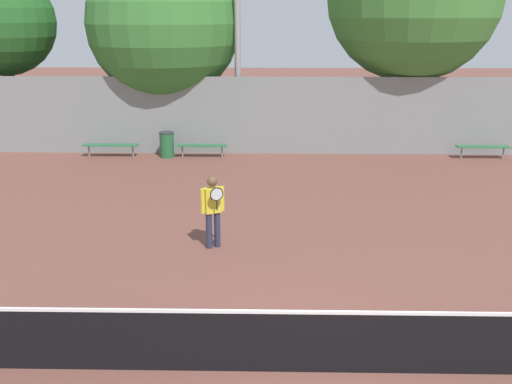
{
  "coord_description": "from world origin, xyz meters",
  "views": [
    {
      "loc": [
        -0.66,
        -7.84,
        5.21
      ],
      "look_at": [
        -0.95,
        6.12,
        0.96
      ],
      "focal_mm": 42.0,
      "sensor_mm": 36.0,
      "label": 1
    }
  ],
  "objects_px": {
    "bench_adjacent_court": "(483,147)",
    "tree_dark_dense": "(164,23)",
    "tree_green_broad": "(2,23)",
    "bench_courtside_far": "(202,146)",
    "bench_courtside_near": "(111,145)",
    "tennis_player": "(213,207)",
    "trash_bin": "(167,145)",
    "tennis_net": "(312,341)"
  },
  "relations": [
    {
      "from": "tree_dark_dense",
      "to": "tennis_net",
      "type": "bearing_deg",
      "value": -73.5
    },
    {
      "from": "tennis_net",
      "to": "bench_courtside_far",
      "type": "distance_m",
      "value": 14.04
    },
    {
      "from": "bench_courtside_far",
      "to": "tree_dark_dense",
      "type": "distance_m",
      "value": 5.07
    },
    {
      "from": "tennis_player",
      "to": "tree_green_broad",
      "type": "distance_m",
      "value": 14.75
    },
    {
      "from": "bench_adjacent_court",
      "to": "tree_dark_dense",
      "type": "xyz_separation_m",
      "value": [
        -11.88,
        2.15,
        4.3
      ]
    },
    {
      "from": "tennis_net",
      "to": "bench_adjacent_court",
      "type": "xyz_separation_m",
      "value": [
        7.18,
        13.69,
        -0.09
      ]
    },
    {
      "from": "tree_green_broad",
      "to": "bench_adjacent_court",
      "type": "bearing_deg",
      "value": -6.95
    },
    {
      "from": "bench_courtside_far",
      "to": "bench_adjacent_court",
      "type": "distance_m",
      "value": 10.29
    },
    {
      "from": "tennis_player",
      "to": "trash_bin",
      "type": "height_order",
      "value": "tennis_player"
    },
    {
      "from": "tennis_player",
      "to": "tree_green_broad",
      "type": "xyz_separation_m",
      "value": [
        -9.08,
        10.99,
        3.78
      ]
    },
    {
      "from": "bench_courtside_far",
      "to": "bench_adjacent_court",
      "type": "xyz_separation_m",
      "value": [
        10.29,
        0.0,
        0.0
      ]
    },
    {
      "from": "bench_courtside_near",
      "to": "bench_adjacent_court",
      "type": "height_order",
      "value": "same"
    },
    {
      "from": "tennis_player",
      "to": "tree_dark_dense",
      "type": "xyz_separation_m",
      "value": [
        -2.79,
        10.93,
        3.77
      ]
    },
    {
      "from": "bench_courtside_far",
      "to": "trash_bin",
      "type": "distance_m",
      "value": 1.3
    },
    {
      "from": "tennis_player",
      "to": "bench_courtside_near",
      "type": "relative_size",
      "value": 0.82
    },
    {
      "from": "tennis_net",
      "to": "bench_courtside_near",
      "type": "distance_m",
      "value": 15.16
    },
    {
      "from": "bench_courtside_near",
      "to": "tennis_net",
      "type": "bearing_deg",
      "value": -64.62
    },
    {
      "from": "bench_courtside_far",
      "to": "tree_green_broad",
      "type": "xyz_separation_m",
      "value": [
        -7.88,
        2.21,
        4.31
      ]
    },
    {
      "from": "bench_courtside_near",
      "to": "tree_dark_dense",
      "type": "height_order",
      "value": "tree_dark_dense"
    },
    {
      "from": "tennis_net",
      "to": "bench_courtside_near",
      "type": "relative_size",
      "value": 5.7
    },
    {
      "from": "bench_adjacent_court",
      "to": "trash_bin",
      "type": "distance_m",
      "value": 11.59
    },
    {
      "from": "bench_courtside_far",
      "to": "tennis_player",
      "type": "bearing_deg",
      "value": -82.22
    },
    {
      "from": "bench_courtside_far",
      "to": "tree_green_broad",
      "type": "distance_m",
      "value": 9.25
    },
    {
      "from": "tree_dark_dense",
      "to": "bench_adjacent_court",
      "type": "bearing_deg",
      "value": -10.24
    },
    {
      "from": "tennis_net",
      "to": "tree_green_broad",
      "type": "relative_size",
      "value": 1.71
    },
    {
      "from": "tennis_net",
      "to": "tree_green_broad",
      "type": "height_order",
      "value": "tree_green_broad"
    },
    {
      "from": "bench_courtside_near",
      "to": "tree_green_broad",
      "type": "xyz_separation_m",
      "value": [
        -4.48,
        2.21,
        4.31
      ]
    },
    {
      "from": "bench_adjacent_court",
      "to": "tree_green_broad",
      "type": "height_order",
      "value": "tree_green_broad"
    },
    {
      "from": "bench_adjacent_court",
      "to": "tree_green_broad",
      "type": "distance_m",
      "value": 18.8
    },
    {
      "from": "bench_adjacent_court",
      "to": "trash_bin",
      "type": "relative_size",
      "value": 2.01
    },
    {
      "from": "tennis_net",
      "to": "bench_courtside_far",
      "type": "height_order",
      "value": "tennis_net"
    },
    {
      "from": "bench_courtside_near",
      "to": "bench_adjacent_court",
      "type": "bearing_deg",
      "value": -0.0
    },
    {
      "from": "tennis_player",
      "to": "bench_courtside_far",
      "type": "xyz_separation_m",
      "value": [
        -1.2,
        8.78,
        -0.53
      ]
    },
    {
      "from": "tennis_player",
      "to": "bench_courtside_near",
      "type": "distance_m",
      "value": 9.92
    },
    {
      "from": "bench_courtside_near",
      "to": "tree_dark_dense",
      "type": "bearing_deg",
      "value": 49.92
    },
    {
      "from": "bench_courtside_far",
      "to": "tree_dark_dense",
      "type": "height_order",
      "value": "tree_dark_dense"
    },
    {
      "from": "tennis_net",
      "to": "trash_bin",
      "type": "distance_m",
      "value": 14.38
    },
    {
      "from": "tree_green_broad",
      "to": "tree_dark_dense",
      "type": "bearing_deg",
      "value": -0.63
    },
    {
      "from": "tennis_player",
      "to": "tree_dark_dense",
      "type": "distance_m",
      "value": 11.89
    },
    {
      "from": "bench_courtside_near",
      "to": "tree_green_broad",
      "type": "distance_m",
      "value": 6.6
    },
    {
      "from": "bench_courtside_far",
      "to": "tree_green_broad",
      "type": "height_order",
      "value": "tree_green_broad"
    },
    {
      "from": "tennis_net",
      "to": "tree_dark_dense",
      "type": "height_order",
      "value": "tree_dark_dense"
    }
  ]
}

